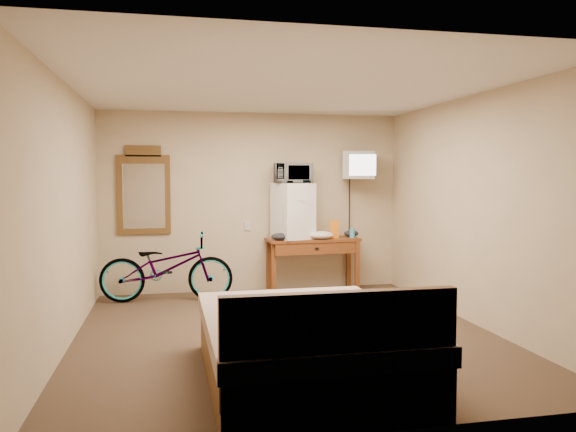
# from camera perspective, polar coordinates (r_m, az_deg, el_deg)

# --- Properties ---
(room) EXTENTS (4.60, 4.64, 2.50)m
(room) POSITION_cam_1_polar(r_m,az_deg,el_deg) (5.67, -0.27, 0.38)
(room) COLOR #3E2A1F
(room) RESTS_ON ground
(desk) EXTENTS (1.31, 0.56, 0.75)m
(desk) POSITION_cam_1_polar(r_m,az_deg,el_deg) (7.86, 2.58, -3.20)
(desk) COLOR brown
(desk) RESTS_ON floor
(mini_fridge) EXTENTS (0.59, 0.58, 0.77)m
(mini_fridge) POSITION_cam_1_polar(r_m,az_deg,el_deg) (7.77, 0.52, 0.51)
(mini_fridge) COLOR white
(mini_fridge) RESTS_ON desk
(microwave) EXTENTS (0.52, 0.37, 0.28)m
(microwave) POSITION_cam_1_polar(r_m,az_deg,el_deg) (7.76, 0.52, 4.38)
(microwave) COLOR white
(microwave) RESTS_ON mini_fridge
(snack_bag) EXTENTS (0.14, 0.10, 0.25)m
(snack_bag) POSITION_cam_1_polar(r_m,az_deg,el_deg) (7.90, 4.74, -1.35)
(snack_bag) COLOR orange
(snack_bag) RESTS_ON desk
(blue_cup) EXTENTS (0.07, 0.07, 0.13)m
(blue_cup) POSITION_cam_1_polar(r_m,az_deg,el_deg) (7.98, 6.54, -1.74)
(blue_cup) COLOR #43A9E5
(blue_cup) RESTS_ON desk
(cloth_cream) EXTENTS (0.35, 0.27, 0.11)m
(cloth_cream) POSITION_cam_1_polar(r_m,az_deg,el_deg) (7.76, 3.38, -1.95)
(cloth_cream) COLOR beige
(cloth_cream) RESTS_ON desk
(cloth_dark_a) EXTENTS (0.26, 0.20, 0.10)m
(cloth_dark_a) POSITION_cam_1_polar(r_m,az_deg,el_deg) (7.60, -0.77, -2.11)
(cloth_dark_a) COLOR black
(cloth_dark_a) RESTS_ON desk
(cloth_dark_b) EXTENTS (0.21, 0.17, 0.10)m
(cloth_dark_b) POSITION_cam_1_polar(r_m,az_deg,el_deg) (8.07, 6.45, -1.79)
(cloth_dark_b) COLOR black
(cloth_dark_b) RESTS_ON desk
(crt_television) EXTENTS (0.53, 0.61, 0.38)m
(crt_television) POSITION_cam_1_polar(r_m,az_deg,el_deg) (8.00, 7.14, 5.13)
(crt_television) COLOR black
(crt_television) RESTS_ON room
(wall_mirror) EXTENTS (0.70, 0.04, 1.20)m
(wall_mirror) POSITION_cam_1_polar(r_m,az_deg,el_deg) (7.83, -14.44, 2.44)
(wall_mirror) COLOR brown
(wall_mirror) RESTS_ON room
(bicycle) EXTENTS (1.74, 0.73, 0.89)m
(bicycle) POSITION_cam_1_polar(r_m,az_deg,el_deg) (7.42, -12.23, -5.10)
(bicycle) COLOR black
(bicycle) RESTS_ON floor
(bed) EXTENTS (1.57, 2.08, 0.90)m
(bed) POSITION_cam_1_polar(r_m,az_deg,el_deg) (4.50, 1.95, -13.01)
(bed) COLOR brown
(bed) RESTS_ON floor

